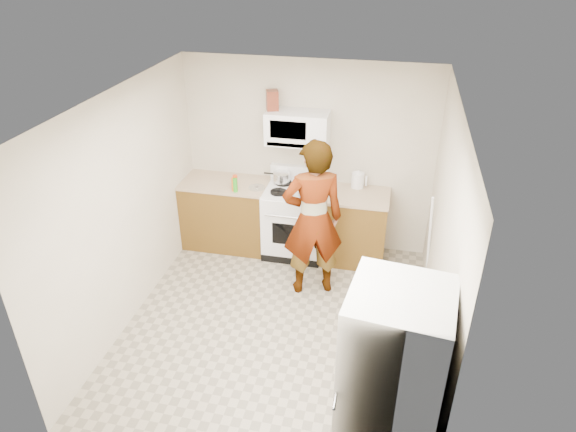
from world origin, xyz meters
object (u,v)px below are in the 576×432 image
(gas_range, at_px, (295,220))
(microwave, at_px, (298,128))
(kettle, at_px, (358,180))
(person, at_px, (313,220))
(fridge, at_px, (391,386))
(saucepan, at_px, (282,177))

(gas_range, relative_size, microwave, 1.49)
(gas_range, distance_m, kettle, 0.97)
(microwave, bearing_deg, person, -67.94)
(microwave, distance_m, kettle, 1.02)
(microwave, height_order, fridge, microwave)
(gas_range, bearing_deg, kettle, 16.13)
(person, xyz_separation_m, fridge, (0.96, -2.16, -0.10))
(kettle, bearing_deg, microwave, -169.31)
(gas_range, bearing_deg, saucepan, 145.46)
(kettle, bearing_deg, person, -108.44)
(gas_range, height_order, kettle, gas_range)
(microwave, xyz_separation_m, kettle, (0.76, 0.09, -0.67))
(person, distance_m, saucepan, 1.07)
(kettle, bearing_deg, gas_range, -160.15)
(microwave, bearing_deg, fridge, -66.56)
(saucepan, bearing_deg, gas_range, -34.54)
(person, bearing_deg, gas_range, -84.94)
(gas_range, height_order, microwave, microwave)
(microwave, bearing_deg, kettle, 6.96)
(saucepan, bearing_deg, kettle, 4.66)
(person, distance_m, kettle, 1.07)
(person, xyz_separation_m, saucepan, (-0.57, 0.91, 0.06))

